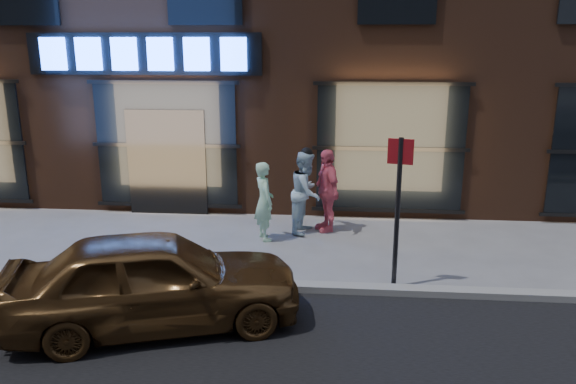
% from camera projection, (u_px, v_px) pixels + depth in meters
% --- Properties ---
extents(ground, '(90.00, 90.00, 0.00)m').
position_uv_depth(ground, '(102.00, 283.00, 9.29)').
color(ground, slate).
rests_on(ground, ground).
extents(curb, '(60.00, 0.25, 0.12)m').
position_uv_depth(curb, '(102.00, 280.00, 9.28)').
color(curb, gray).
rests_on(curb, ground).
extents(man_bowtie, '(0.60, 0.69, 1.59)m').
position_uv_depth(man_bowtie, '(264.00, 201.00, 11.14)').
color(man_bowtie, '#ADE3C2').
rests_on(man_bowtie, ground).
extents(man_cap, '(0.84, 0.97, 1.72)m').
position_uv_depth(man_cap, '(306.00, 192.00, 11.57)').
color(man_cap, silver).
rests_on(man_cap, ground).
extents(passerby, '(0.79, 1.10, 1.74)m').
position_uv_depth(passerby, '(327.00, 190.00, 11.67)').
color(passerby, '#F16378').
rests_on(passerby, ground).
extents(gold_sedan, '(4.31, 2.74, 1.37)m').
position_uv_depth(gold_sedan, '(155.00, 280.00, 7.76)').
color(gold_sedan, brown).
rests_on(gold_sedan, ground).
extents(sign_post, '(0.39, 0.12, 2.46)m').
position_uv_depth(sign_post, '(398.00, 199.00, 8.75)').
color(sign_post, '#262628').
rests_on(sign_post, ground).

